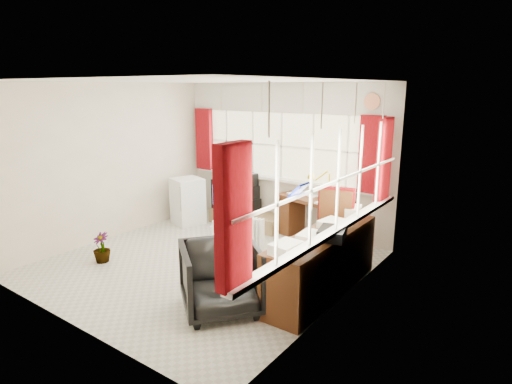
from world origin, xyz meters
The scene contains 20 objects.
ground centered at (0.00, 0.00, 0.00)m, with size 4.00×4.00×0.00m, color beige.
room_walls centered at (0.00, 0.00, 1.50)m, with size 4.00×4.00×4.00m.
window_back centered at (0.00, 1.94, 0.95)m, with size 3.70×0.12×3.60m.
window_right centered at (1.94, 0.00, 0.95)m, with size 0.12×3.70×3.60m.
curtains centered at (0.92, 0.93, 1.46)m, with size 3.83×3.83×1.15m.
overhead_cabinets centered at (0.98, 0.98, 2.25)m, with size 3.98×3.98×0.48m.
desk centered at (0.76, 1.80, 0.39)m, with size 1.31×0.86×0.73m.
desk_lamp centered at (1.02, 1.75, 1.02)m, with size 0.20×0.18×0.47m.
task_chair centered at (1.59, 0.75, 0.62)m, with size 0.60×0.62×1.16m.
office_chair centered at (1.03, -0.86, 0.39)m, with size 0.82×0.85×0.77m, color black.
radiator centered at (0.34, 0.64, 0.24)m, with size 0.40×0.19×0.58m.
credenza centered at (1.73, 0.20, 0.39)m, with size 0.50×2.00×0.85m.
file_tray centered at (1.89, 0.08, 0.81)m, with size 0.29×0.37×0.12m, color black.
tv_bench centered at (-0.55, 1.72, 0.12)m, with size 1.40×0.50×0.25m, color olive.
crt_tv centered at (-0.91, 1.76, 0.52)m, with size 0.68×0.65×0.55m.
hifi_stack centered at (-0.72, 1.74, 0.58)m, with size 0.74×0.55×0.70m.
mini_fridge centered at (-1.51, 1.20, 0.42)m, with size 0.62×0.62×0.83m.
spray_bottle_a centered at (-0.53, 0.78, 0.17)m, with size 0.13×0.13×0.33m, color white.
spray_bottle_b centered at (-0.29, 1.52, 0.09)m, with size 0.08×0.08×0.17m, color #7FBEB8.
flower_vase centered at (-1.23, -0.81, 0.22)m, with size 0.24×0.24×0.43m, color black.
Camera 1 is at (3.87, -4.14, 2.42)m, focal length 30.00 mm.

